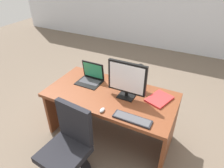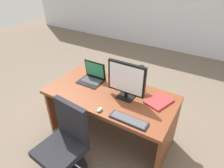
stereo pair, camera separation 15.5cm
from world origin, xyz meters
name	(u,v)px [view 2 (the right image)]	position (x,y,z in m)	size (l,w,h in m)	color
ground	(150,86)	(0.00, 1.50, 0.00)	(12.00, 12.00, 0.00)	#6B5B4C
desk	(112,104)	(0.00, 0.04, 0.53)	(1.63, 0.83, 0.72)	brown
monitor	(126,80)	(0.20, 0.03, 0.98)	(0.47, 0.16, 0.46)	black
laptop	(93,75)	(-0.38, 0.17, 0.80)	(0.32, 0.27, 0.26)	black
keyboard	(129,120)	(0.42, -0.32, 0.73)	(0.42, 0.12, 0.02)	black
mouse	(100,110)	(0.07, -0.34, 0.74)	(0.05, 0.08, 0.04)	#B7BABF
desk_lamp	(141,72)	(0.26, 0.30, 0.96)	(0.12, 0.15, 0.34)	black
book	(159,101)	(0.58, 0.15, 0.73)	(0.31, 0.36, 0.02)	red
office_chair	(65,149)	(-0.15, -0.74, 0.36)	(0.56, 0.56, 0.91)	black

